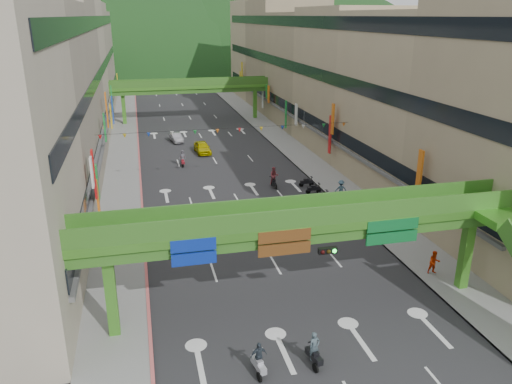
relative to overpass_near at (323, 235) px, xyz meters
The scene contains 23 objects.
ground 7.55m from the overpass_near, 99.84° to the right, with size 320.00×320.00×0.00m, color black.
road_slab 44.93m from the overpass_near, 91.20° to the left, with size 18.00×140.00×0.02m, color #28282B.
sidewalk_left 46.47m from the overpass_near, 104.97° to the left, with size 4.00×140.00×0.15m, color gray.
sidewalk_right 46.03m from the overpass_near, 77.29° to the left, with size 4.00×140.00×0.15m, color gray.
curb_left 46.02m from the overpass_near, 102.67° to the left, with size 0.20×140.00×0.18m, color #CC5959.
curb_right 45.65m from the overpass_near, 79.63° to the left, with size 0.20×140.00×0.18m, color gray.
building_row_left 49.02m from the overpass_near, 114.00° to the left, with size 12.80×95.00×19.00m.
building_row_right 48.30m from the overpass_near, 68.03° to the left, with size 12.80×95.00×19.00m.
overpass_near is the anchor object (origin of this frame).
overpass_far 59.63m from the overpass_near, 90.90° to the left, with size 28.00×2.20×7.10m.
hill_left 155.52m from the overpass_near, 95.88° to the left, with size 168.00×140.00×112.00m, color #1C4419.
hill_right 176.35m from the overpass_near, 82.15° to the left, with size 208.00×176.00×128.00m, color #1C4419.
bunting_string 24.65m from the overpass_near, 92.17° to the left, with size 26.00×0.36×0.47m.
scooter_rider_near 6.45m from the overpass_near, 113.77° to the right, with size 0.70×1.59×1.93m.
scooter_rider_mid 23.74m from the overpass_near, 81.39° to the left, with size 1.02×1.59×2.23m.
scooter_rider_left 7.82m from the overpass_near, 137.90° to the right, with size 0.92×1.59×1.84m.
scooter_rider_far 33.84m from the overpass_near, 98.60° to the left, with size 0.81×1.60×1.98m.
parked_scooter_row 19.00m from the overpass_near, 68.09° to the left, with size 1.60×11.56×1.08m.
car_silver 45.95m from the overpass_near, 95.95° to the left, with size 1.32×3.78×1.25m, color #9E9DA3.
car_yellow 38.87m from the overpass_near, 92.87° to the left, with size 1.79×4.45×1.51m, color #C0B402.
pedestrian_red 10.59m from the overpass_near, 15.76° to the left, with size 0.81×0.63×1.67m, color red.
pedestrian_dark 16.85m from the overpass_near, 46.13° to the left, with size 0.92×0.39×1.58m, color #21232B.
pedestrian_blue 20.69m from the overpass_near, 64.02° to the left, with size 0.85×0.55×1.83m, color #395465.
Camera 1 is at (-8.79, -18.94, 17.00)m, focal length 35.00 mm.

